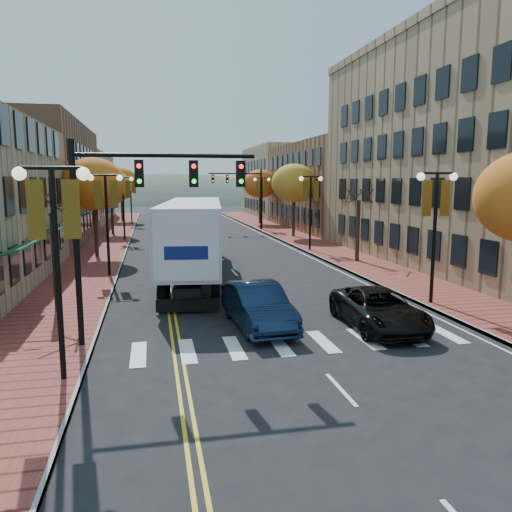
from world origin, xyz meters
TOP-DOWN VIEW (x-y plane):
  - ground at (0.00, 0.00)m, footprint 200.00×200.00m
  - sidewalk_left at (-9.00, 32.50)m, footprint 4.00×85.00m
  - sidewalk_right at (9.00, 32.50)m, footprint 4.00×85.00m
  - building_left_mid at (-17.00, 36.00)m, footprint 12.00×24.00m
  - building_left_far at (-17.00, 61.00)m, footprint 12.00×26.00m
  - building_right_near at (18.50, 16.00)m, footprint 15.00×28.00m
  - building_right_mid at (18.50, 42.00)m, footprint 15.00×24.00m
  - building_right_far at (18.50, 64.00)m, footprint 15.00×20.00m
  - tree_left_a at (-9.00, 8.00)m, footprint 0.28×0.28m
  - tree_left_b at (-9.00, 24.00)m, footprint 4.48×4.48m
  - tree_left_c at (-9.00, 40.00)m, footprint 4.16×4.16m
  - tree_left_d at (-9.00, 58.00)m, footprint 4.61×4.61m
  - tree_right_b at (9.00, 18.00)m, footprint 0.28×0.28m
  - tree_right_c at (9.00, 34.00)m, footprint 4.48×4.48m
  - tree_right_d at (9.00, 50.00)m, footprint 4.35×4.35m
  - lamp_left_a at (-7.50, 0.00)m, footprint 1.96×0.36m
  - lamp_left_b at (-7.50, 16.00)m, footprint 1.96×0.36m
  - lamp_left_c at (-7.50, 34.00)m, footprint 1.96×0.36m
  - lamp_left_d at (-7.50, 52.00)m, footprint 1.96×0.36m
  - lamp_right_a at (7.50, 6.00)m, footprint 1.96×0.36m
  - lamp_right_b at (7.50, 24.00)m, footprint 1.96×0.36m
  - lamp_right_c at (7.50, 42.00)m, footprint 1.96×0.36m
  - traffic_mast_near at (-5.48, 3.00)m, footprint 6.10×0.35m
  - traffic_mast_far at (5.48, 42.00)m, footprint 6.10×0.34m
  - semi_truck at (-2.50, 15.14)m, footprint 5.08×18.32m
  - navy_sedan at (-1.00, 4.25)m, footprint 2.22×5.34m
  - black_suv at (3.57, 3.21)m, footprint 2.66×5.48m
  - car_far_white at (-1.91, 50.21)m, footprint 2.28×4.75m
  - car_far_silver at (0.50, 64.48)m, footprint 2.12×5.20m
  - car_far_oncoming at (1.79, 63.40)m, footprint 2.30×4.96m

SIDE VIEW (x-z plane):
  - ground at x=0.00m, z-range 0.00..0.00m
  - sidewalk_left at x=-9.00m, z-range 0.00..0.15m
  - sidewalk_right at x=9.00m, z-range 0.00..0.15m
  - black_suv at x=3.57m, z-range 0.00..1.50m
  - car_far_silver at x=0.50m, z-range 0.00..1.51m
  - car_far_white at x=-1.91m, z-range 0.00..1.57m
  - car_far_oncoming at x=1.79m, z-range 0.00..1.57m
  - navy_sedan at x=-1.00m, z-range 0.00..1.72m
  - tree_left_a at x=-9.00m, z-range 0.15..4.35m
  - tree_right_b at x=9.00m, z-range 0.15..4.35m
  - semi_truck at x=-2.50m, z-range 0.38..4.91m
  - lamp_left_a at x=-7.50m, z-range 1.27..7.32m
  - lamp_left_b at x=-7.50m, z-range 1.27..7.32m
  - lamp_left_c at x=-7.50m, z-range 1.27..7.32m
  - lamp_left_d at x=-7.50m, z-range 1.27..7.32m
  - lamp_right_a at x=7.50m, z-range 1.27..7.32m
  - lamp_right_b at x=7.50m, z-range 1.27..7.32m
  - lamp_right_c at x=7.50m, z-range 1.27..7.32m
  - building_left_far at x=-17.00m, z-range 0.00..9.50m
  - traffic_mast_near at x=-5.48m, z-range 1.42..8.42m
  - traffic_mast_far at x=5.48m, z-range 1.42..8.42m
  - building_right_mid at x=18.50m, z-range 0.00..10.00m
  - tree_left_c at x=-9.00m, z-range 1.71..8.40m
  - tree_right_d at x=9.00m, z-range 1.79..8.79m
  - tree_left_b at x=-9.00m, z-range 1.84..9.05m
  - tree_right_c at x=9.00m, z-range 1.84..9.05m
  - building_left_mid at x=-17.00m, z-range 0.00..11.00m
  - building_right_far at x=18.50m, z-range 0.00..11.00m
  - tree_left_d at x=-9.00m, z-range 1.89..9.31m
  - building_right_near at x=18.50m, z-range 0.00..15.00m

